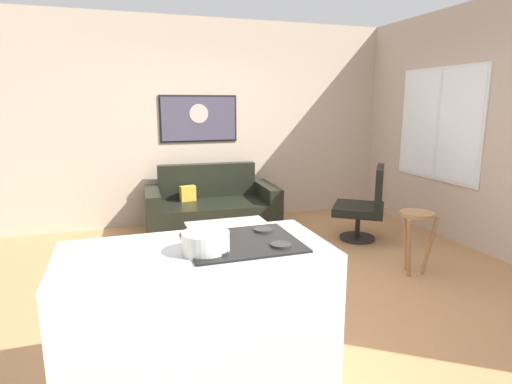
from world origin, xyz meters
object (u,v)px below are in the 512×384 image
(coffee_table, at_px, (228,228))
(bar_stool, at_px, (416,226))
(wall_painting, at_px, (199,119))
(couch, at_px, (211,210))
(mixing_bowl, at_px, (206,243))
(armchair, at_px, (366,205))

(coffee_table, relative_size, bar_stool, 1.36)
(bar_stool, relative_size, wall_painting, 0.59)
(couch, relative_size, wall_painting, 1.60)
(bar_stool, relative_size, mixing_bowl, 2.62)
(coffee_table, distance_m, armchair, 1.78)
(couch, height_order, bar_stool, couch)
(armchair, xyz_separation_m, wall_painting, (-1.75, 1.52, 1.01))
(bar_stool, height_order, mixing_bowl, mixing_bowl)
(couch, bearing_deg, armchair, -29.67)
(coffee_table, xyz_separation_m, armchair, (1.77, 0.14, 0.09))
(armchair, distance_m, bar_stool, 1.07)
(bar_stool, distance_m, mixing_bowl, 2.70)
(armchair, distance_m, mixing_bowl, 3.43)
(bar_stool, bearing_deg, coffee_table, 150.67)
(armchair, relative_size, bar_stool, 1.47)
(coffee_table, bearing_deg, wall_painting, 89.01)
(bar_stool, bearing_deg, mixing_bowl, -151.77)
(coffee_table, height_order, bar_stool, bar_stool)
(wall_painting, bearing_deg, armchair, -40.95)
(wall_painting, bearing_deg, mixing_bowl, -100.53)
(couch, height_order, wall_painting, wall_painting)
(armchair, height_order, wall_painting, wall_painting)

